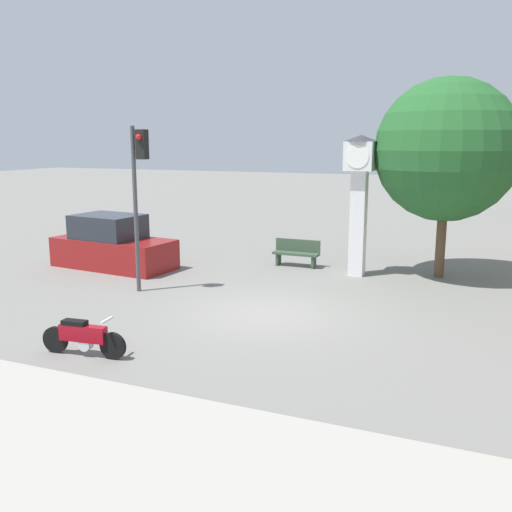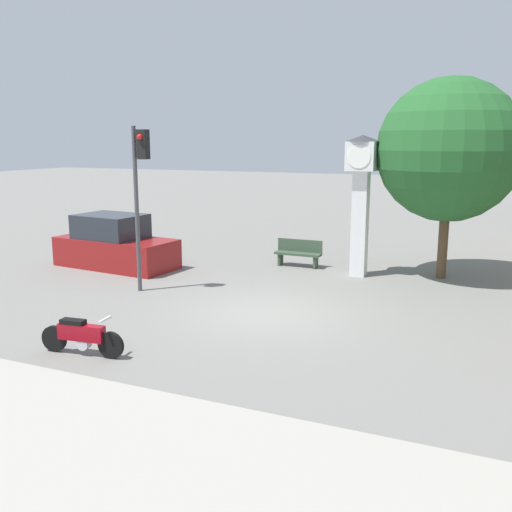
{
  "view_description": "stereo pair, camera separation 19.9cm",
  "coord_description": "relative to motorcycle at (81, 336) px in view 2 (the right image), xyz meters",
  "views": [
    {
      "loc": [
        5.1,
        -12.78,
        4.26
      ],
      "look_at": [
        -0.46,
        0.41,
        1.35
      ],
      "focal_mm": 40.0,
      "sensor_mm": 36.0,
      "label": 1
    },
    {
      "loc": [
        5.28,
        -12.7,
        4.26
      ],
      "look_at": [
        -0.46,
        0.41,
        1.35
      ],
      "focal_mm": 40.0,
      "sensor_mm": 36.0,
      "label": 2
    }
  ],
  "objects": [
    {
      "name": "motorcycle",
      "position": [
        0.0,
        0.0,
        0.0
      ],
      "size": [
        1.86,
        0.43,
        0.82
      ],
      "rotation": [
        0.0,
        0.0,
        0.12
      ],
      "color": "black",
      "rests_on": "ground_plane"
    },
    {
      "name": "parked_car",
      "position": [
        -4.49,
        7.0,
        0.36
      ],
      "size": [
        4.36,
        2.21,
        1.8
      ],
      "rotation": [
        0.0,
        0.0,
        -0.1
      ],
      "color": "maroon",
      "rests_on": "ground_plane"
    },
    {
      "name": "ground_plane",
      "position": [
        2.32,
        4.11,
        -0.4
      ],
      "size": [
        120.0,
        120.0,
        0.0
      ],
      "primitive_type": "plane",
      "color": "slate"
    },
    {
      "name": "clock_tower",
      "position": [
        3.46,
        9.07,
        2.54
      ],
      "size": [
        1.07,
        1.07,
        4.43
      ],
      "color": "white",
      "rests_on": "ground_plane"
    },
    {
      "name": "street_tree",
      "position": [
        5.93,
        9.83,
        3.57
      ],
      "size": [
        4.36,
        4.36,
        6.15
      ],
      "color": "brown",
      "rests_on": "ground_plane"
    },
    {
      "name": "sidewalk_strip",
      "position": [
        2.32,
        -4.0,
        -0.35
      ],
      "size": [
        36.0,
        6.0,
        0.1
      ],
      "color": "#9E998E",
      "rests_on": "ground_plane"
    },
    {
      "name": "bench",
      "position": [
        1.24,
        9.59,
        0.1
      ],
      "size": [
        1.6,
        0.44,
        0.92
      ],
      "color": "#384C38",
      "rests_on": "ground_plane"
    },
    {
      "name": "traffic_light",
      "position": [
        -1.73,
        4.67,
        2.79
      ],
      "size": [
        0.5,
        0.35,
        4.66
      ],
      "color": "#47474C",
      "rests_on": "ground_plane"
    }
  ]
}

